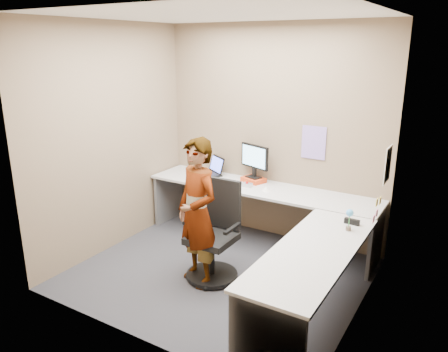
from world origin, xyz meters
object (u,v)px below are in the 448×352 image
Objects in this scene: monitor at (254,158)px; person at (197,213)px; desk at (271,220)px; office_chair at (215,239)px.

monitor is 1.42m from person.
person is (0.07, -1.40, -0.26)m from monitor.
desk is 1.07m from monitor.
desk is 1.91× the size of person.
person is at bearing -130.15° from desk.
monitor is (-0.61, 0.76, 0.45)m from desk.
person reaches higher than desk.
office_chair is (0.16, -1.20, -0.61)m from monitor.
monitor is 0.28× the size of person.
person is (-0.53, -0.63, 0.19)m from desk.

